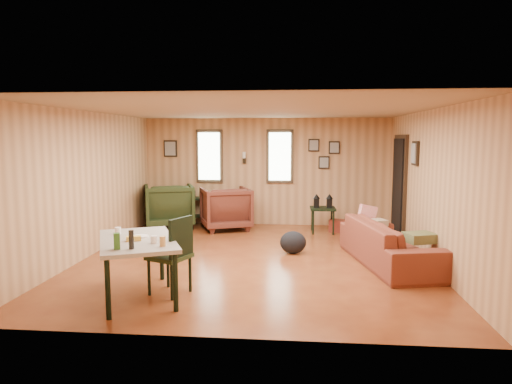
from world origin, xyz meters
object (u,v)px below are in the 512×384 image
recliner_green (169,203)px  recliner_brown (226,206)px  end_table (199,205)px  side_table (323,206)px  dining_table (137,244)px  sofa (390,236)px

recliner_green → recliner_brown: bearing=153.8°
recliner_green → end_table: (0.58, 0.42, -0.10)m
recliner_green → side_table: recliner_green is taller
recliner_brown → side_table: 2.07m
recliner_brown → end_table: (-0.71, 0.57, -0.08)m
side_table → dining_table: dining_table is taller
recliner_green → side_table: 3.36m
sofa → dining_table: 3.85m
side_table → recliner_green: bearing=174.5°
recliner_green → side_table: bearing=155.0°
recliner_green → end_table: 0.72m
recliner_brown → side_table: size_ratio=1.24×
sofa → side_table: bearing=10.2°
end_table → recliner_brown: bearing=-38.8°
dining_table → sofa: bearing=4.2°
sofa → side_table: 2.48m
recliner_brown → dining_table: (-0.41, -4.28, 0.17)m
sofa → dining_table: dining_table is taller
end_table → dining_table: (0.30, -4.85, 0.24)m
recliner_green → side_table: size_ratio=1.29×
sofa → recliner_brown: size_ratio=2.29×
side_table → dining_table: 4.80m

